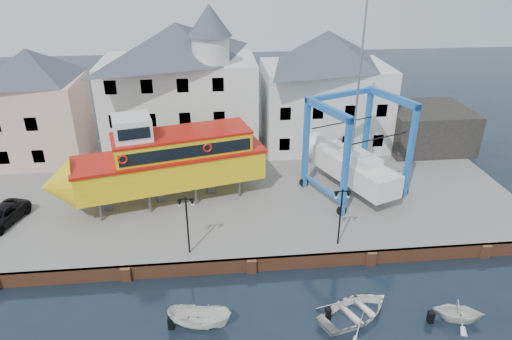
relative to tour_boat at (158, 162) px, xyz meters
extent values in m
plane|color=black|center=(6.42, -8.35, -4.42)|extent=(140.00, 140.00, 0.00)
cube|color=slate|center=(6.42, 2.65, -3.92)|extent=(44.00, 22.00, 1.00)
cube|color=brown|center=(6.42, -8.23, -3.92)|extent=(44.00, 0.25, 1.00)
cube|color=brown|center=(-1.58, -8.40, -3.92)|extent=(0.60, 0.36, 1.00)
cube|color=brown|center=(6.42, -8.40, -3.92)|extent=(0.60, 0.36, 1.00)
cube|color=brown|center=(14.42, -8.40, -3.92)|extent=(0.60, 0.36, 1.00)
cube|color=brown|center=(22.42, -8.40, -3.92)|extent=(0.60, 0.36, 1.00)
cube|color=#DBAD95|center=(-11.58, 9.65, 0.33)|extent=(8.00, 7.00, 7.50)
pyramid|color=#353943|center=(-11.58, 9.65, 5.48)|extent=(8.00, 7.00, 2.80)
cube|color=black|center=(-14.08, 6.19, -1.82)|extent=(1.00, 0.08, 1.20)
cube|color=black|center=(-11.08, 6.19, -1.82)|extent=(1.00, 0.08, 1.20)
cube|color=black|center=(-11.08, 6.19, 1.18)|extent=(1.00, 0.08, 1.20)
cube|color=silver|center=(1.42, 10.15, 1.08)|extent=(14.00, 8.00, 9.00)
pyramid|color=#353943|center=(1.42, 10.15, 7.18)|extent=(14.00, 8.00, 3.20)
cube|color=black|center=(-4.08, 6.19, -1.82)|extent=(1.00, 0.08, 1.20)
cube|color=black|center=(-1.08, 6.19, -1.82)|extent=(1.00, 0.08, 1.20)
cube|color=black|center=(1.92, 6.19, -1.82)|extent=(1.00, 0.08, 1.20)
cube|color=black|center=(4.92, 6.19, -1.82)|extent=(1.00, 0.08, 1.20)
cube|color=black|center=(-4.08, 6.19, 1.18)|extent=(1.00, 0.08, 1.20)
cube|color=black|center=(-1.08, 6.19, 1.18)|extent=(1.00, 0.08, 1.20)
cube|color=black|center=(1.92, 6.19, 1.18)|extent=(1.00, 0.08, 1.20)
cube|color=black|center=(4.92, 6.19, 1.18)|extent=(1.00, 0.08, 1.20)
cube|color=black|center=(-4.08, 6.19, 4.18)|extent=(1.00, 0.08, 1.20)
cube|color=black|center=(-1.08, 6.19, 4.18)|extent=(1.00, 0.08, 1.20)
cube|color=black|center=(1.92, 6.19, 4.18)|extent=(1.00, 0.08, 1.20)
cube|color=black|center=(4.92, 6.19, 4.18)|extent=(1.00, 0.08, 1.20)
cylinder|color=silver|center=(4.42, 7.75, 6.78)|extent=(3.20, 3.20, 2.40)
cone|color=#353943|center=(4.42, 7.75, 9.28)|extent=(3.80, 3.80, 2.60)
cube|color=silver|center=(15.42, 10.65, 0.58)|extent=(12.00, 8.00, 8.00)
pyramid|color=#353943|center=(15.42, 10.65, 6.18)|extent=(12.00, 8.00, 3.20)
cube|color=black|center=(10.92, 6.69, -1.82)|extent=(1.00, 0.08, 1.20)
cube|color=black|center=(13.92, 6.69, -1.82)|extent=(1.00, 0.08, 1.20)
cube|color=black|center=(16.92, 6.69, -1.82)|extent=(1.00, 0.08, 1.20)
cube|color=black|center=(19.92, 6.69, -1.82)|extent=(1.00, 0.08, 1.20)
cube|color=black|center=(10.92, 6.69, 1.18)|extent=(1.00, 0.08, 1.20)
cube|color=black|center=(13.92, 6.69, 1.18)|extent=(1.00, 0.08, 1.20)
cube|color=black|center=(16.92, 6.69, 1.18)|extent=(1.00, 0.08, 1.20)
cube|color=black|center=(19.92, 6.69, 1.18)|extent=(1.00, 0.08, 1.20)
cube|color=black|center=(25.42, 8.65, -1.42)|extent=(8.00, 7.00, 4.00)
cylinder|color=black|center=(2.42, -7.15, -1.42)|extent=(0.12, 0.12, 4.00)
cube|color=black|center=(2.42, -7.15, 0.63)|extent=(0.90, 0.06, 0.06)
sphere|color=black|center=(2.42, -7.15, 0.70)|extent=(0.16, 0.16, 0.16)
cone|color=black|center=(2.02, -7.15, 0.36)|extent=(0.32, 0.32, 0.45)
sphere|color=white|center=(2.02, -7.15, 0.18)|extent=(0.18, 0.18, 0.18)
cone|color=black|center=(2.82, -7.15, 0.36)|extent=(0.32, 0.32, 0.45)
sphere|color=white|center=(2.82, -7.15, 0.18)|extent=(0.18, 0.18, 0.18)
cylinder|color=black|center=(12.42, -7.15, -1.42)|extent=(0.12, 0.12, 4.00)
cube|color=black|center=(12.42, -7.15, 0.63)|extent=(0.90, 0.06, 0.06)
sphere|color=black|center=(12.42, -7.15, 0.70)|extent=(0.16, 0.16, 0.16)
cone|color=black|center=(12.02, -7.15, 0.36)|extent=(0.32, 0.32, 0.45)
sphere|color=white|center=(12.02, -7.15, 0.18)|extent=(0.18, 0.18, 0.18)
cone|color=black|center=(12.82, -7.15, 0.36)|extent=(0.32, 0.32, 0.45)
sphere|color=white|center=(12.82, -7.15, 0.18)|extent=(0.18, 0.18, 0.18)
cylinder|color=#59595E|center=(-4.13, -2.50, -2.65)|extent=(0.24, 0.24, 1.53)
cylinder|color=#59595E|center=(-4.83, 0.26, -2.65)|extent=(0.24, 0.24, 1.53)
cylinder|color=#59595E|center=(-0.68, -1.64, -2.65)|extent=(0.24, 0.24, 1.53)
cylinder|color=#59595E|center=(-1.37, 1.13, -2.65)|extent=(0.24, 0.24, 1.53)
cylinder|color=#59595E|center=(2.77, -0.77, -2.65)|extent=(0.24, 0.24, 1.53)
cylinder|color=#59595E|center=(2.08, 1.99, -2.65)|extent=(0.24, 0.24, 1.53)
cylinder|color=#59595E|center=(6.23, 0.10, -2.65)|extent=(0.24, 0.24, 1.53)
cylinder|color=#59595E|center=(5.53, 2.86, -2.65)|extent=(0.24, 0.24, 1.53)
cube|color=#59595E|center=(-3.99, -1.00, -2.65)|extent=(0.72, 0.64, 1.53)
cube|color=#59595E|center=(-0.04, -0.01, -2.65)|extent=(0.72, 0.64, 1.53)
cube|color=#59595E|center=(3.91, 0.98, -2.65)|extent=(0.72, 0.64, 1.53)
cube|color=#D2B108|center=(0.95, 0.24, -0.77)|extent=(14.76, 7.22, 2.24)
cone|color=#D2B108|center=(-7.05, -1.77, -0.77)|extent=(3.11, 4.29, 3.87)
cube|color=#B9150A|center=(0.95, 0.24, 0.45)|extent=(15.09, 7.45, 0.22)
cube|color=#D2B108|center=(1.93, 0.49, 1.16)|extent=(10.71, 5.83, 1.63)
cube|color=black|center=(2.36, -1.22, 1.21)|extent=(9.49, 2.44, 0.92)
cube|color=black|center=(1.51, 2.19, 1.21)|extent=(9.49, 2.44, 0.92)
cube|color=#B9150A|center=(1.93, 0.49, 2.07)|extent=(10.93, 5.98, 0.18)
cube|color=white|center=(-1.52, -0.38, 2.90)|extent=(3.21, 3.21, 1.85)
cube|color=black|center=(-1.19, -1.69, 2.98)|extent=(2.17, 0.60, 0.81)
torus|color=#B9150A|center=(-2.07, -2.38, 1.37)|extent=(0.73, 0.31, 0.71)
torus|color=#B9150A|center=(3.85, -0.90, 1.37)|extent=(0.73, 0.31, 0.71)
cube|color=#114CAD|center=(13.65, -3.55, 0.45)|extent=(0.50, 0.50, 7.74)
cylinder|color=black|center=(13.65, -3.55, -3.03)|extent=(0.82, 0.55, 0.77)
cube|color=#114CAD|center=(11.73, 1.22, 0.45)|extent=(0.50, 0.50, 7.74)
cylinder|color=black|center=(11.73, 1.22, -3.03)|extent=(0.82, 0.55, 0.77)
cube|color=#114CAD|center=(19.45, -1.21, 0.45)|extent=(0.50, 0.50, 7.74)
cylinder|color=black|center=(19.45, -1.21, -3.03)|extent=(0.82, 0.55, 0.77)
cube|color=#114CAD|center=(17.53, 3.55, 0.45)|extent=(0.50, 0.50, 7.74)
cylinder|color=black|center=(17.53, 3.55, -3.03)|extent=(0.82, 0.55, 0.77)
cube|color=#114CAD|center=(12.69, -1.16, 4.13)|extent=(2.42, 5.27, 0.54)
cube|color=#114CAD|center=(12.69, -1.16, -2.31)|extent=(2.32, 5.23, 0.23)
cube|color=#114CAD|center=(18.49, 1.17, 4.13)|extent=(2.42, 5.27, 0.54)
cube|color=#114CAD|center=(18.49, 1.17, -2.31)|extent=(2.32, 5.23, 0.23)
cube|color=#114CAD|center=(14.63, 2.39, 4.13)|extent=(6.30, 2.84, 0.39)
cube|color=white|center=(15.59, 0.00, -1.43)|extent=(5.46, 8.64, 1.77)
cone|color=white|center=(13.75, 4.57, -1.43)|extent=(3.02, 2.59, 2.54)
cube|color=#59595E|center=(15.59, 0.00, -2.70)|extent=(0.99, 1.94, 0.77)
cube|color=white|center=(15.80, -0.51, -0.21)|extent=(2.88, 3.74, 0.66)
cylinder|color=#99999E|center=(15.38, 0.52, 5.54)|extent=(0.21, 0.21, 12.16)
cube|color=black|center=(16.33, -1.84, 1.95)|extent=(5.64, 2.37, 0.05)
cube|color=black|center=(14.85, 1.85, 1.95)|extent=(5.64, 2.37, 0.05)
imported|color=black|center=(-11.27, -2.26, -2.78)|extent=(3.42, 5.03, 1.28)
imported|color=white|center=(3.10, -12.78, -4.42)|extent=(3.83, 2.12, 1.40)
imported|color=white|center=(11.96, -12.93, -4.42)|extent=(5.65, 5.03, 0.97)
imported|color=white|center=(17.67, -13.81, -4.42)|extent=(3.43, 3.17, 1.50)
camera|label=1|loc=(4.29, -32.14, 14.68)|focal=32.00mm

